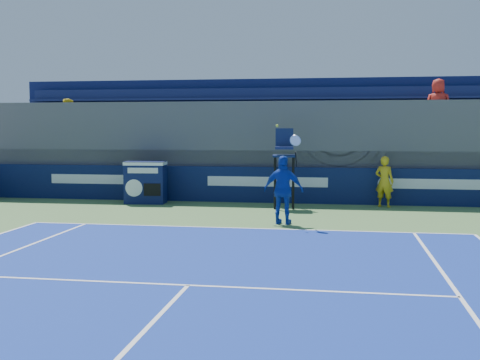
% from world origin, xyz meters
% --- Properties ---
extents(ball_person, '(0.69, 0.58, 1.61)m').
position_xyz_m(ball_person, '(3.76, 16.58, 0.82)').
color(ball_person, gold).
rests_on(ball_person, apron).
extents(back_hoarding, '(20.40, 0.21, 1.20)m').
position_xyz_m(back_hoarding, '(0.00, 17.10, 0.60)').
color(back_hoarding, '#0B1641').
rests_on(back_hoarding, ground).
extents(match_clock, '(1.37, 0.82, 1.40)m').
position_xyz_m(match_clock, '(-3.94, 16.28, 0.74)').
color(match_clock, '#0E1647').
rests_on(match_clock, ground).
extents(umpire_chair, '(0.76, 0.76, 2.48)m').
position_xyz_m(umpire_chair, '(0.67, 15.85, 1.53)').
color(umpire_chair, black).
rests_on(umpire_chair, ground).
extents(tennis_player, '(1.10, 0.60, 2.57)m').
position_xyz_m(tennis_player, '(0.94, 12.72, 0.90)').
color(tennis_player, '#153DAE').
rests_on(tennis_player, apron).
extents(stadium_seating, '(21.00, 4.05, 4.40)m').
position_xyz_m(stadium_seating, '(-0.01, 19.15, 1.83)').
color(stadium_seating, '#58585E').
rests_on(stadium_seating, ground).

